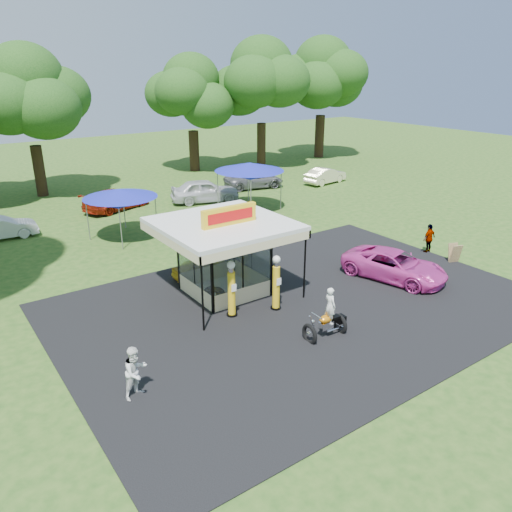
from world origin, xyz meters
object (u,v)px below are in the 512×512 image
object	(u,v)px
motorcycle	(328,317)
bg_car_b	(116,199)
gas_pump_left	(232,290)
tent_west	(120,194)
tent_east	(249,167)
bg_car_a	(0,228)
gas_pump_right	(276,284)
gas_station_kiosk	(224,256)
a_frame_sign	(455,253)
pink_sedan	(394,265)
kiosk_car	(201,268)
bg_car_e	(325,175)
spectator_east_b	(429,238)
spectator_west	(136,372)
bg_car_d	(254,180)
bg_car_c	(205,191)

from	to	relation	value
motorcycle	bg_car_b	size ratio (longest dim) A/B	0.41
gas_pump_left	tent_west	bearing A→B (deg)	89.66
tent_west	tent_east	world-z (taller)	tent_east
bg_car_a	gas_pump_right	bearing A→B (deg)	-150.44
gas_station_kiosk	gas_pump_right	size ratio (longest dim) A/B	2.21
a_frame_sign	gas_station_kiosk	bearing A→B (deg)	-178.43
gas_station_kiosk	pink_sedan	size ratio (longest dim) A/B	1.08
tent_east	kiosk_car	bearing A→B (deg)	-135.80
gas_pump_right	tent_west	bearing A→B (deg)	98.06
bg_car_e	tent_west	distance (m)	20.30
spectator_east_b	spectator_west	bearing A→B (deg)	6.51
kiosk_car	tent_east	distance (m)	12.47
gas_pump_right	bg_car_a	xyz separation A→B (m)	(-7.81, 16.73, -0.50)
pink_sedan	bg_car_d	bearing A→B (deg)	59.63
bg_car_b	bg_car_e	xyz separation A→B (m)	(17.88, -2.45, -0.05)
gas_pump_left	kiosk_car	bearing A→B (deg)	77.35
spectator_east_b	tent_east	bearing A→B (deg)	-78.35
bg_car_a	gas_pump_left	bearing A→B (deg)	-155.27
motorcycle	kiosk_car	xyz separation A→B (m)	(-1.15, 7.80, -0.33)
spectator_east_b	bg_car_e	xyz separation A→B (m)	(7.01, 15.95, -0.13)
spectator_east_b	tent_west	world-z (taller)	tent_west
gas_pump_left	spectator_east_b	size ratio (longest dim) A/B	1.49
spectator_west	gas_pump_right	bearing A→B (deg)	-1.64
gas_station_kiosk	spectator_west	xyz separation A→B (m)	(-6.27, -4.88, -0.91)
kiosk_car	spectator_west	bearing A→B (deg)	138.53
bg_car_e	motorcycle	bearing A→B (deg)	128.99
gas_pump_right	motorcycle	bearing A→B (deg)	-84.91
bg_car_e	tent_east	world-z (taller)	tent_east
a_frame_sign	bg_car_a	xyz separation A→B (m)	(-18.71, 17.87, 0.16)
motorcycle	spectator_west	bearing A→B (deg)	177.34
spectator_west	tent_west	world-z (taller)	tent_west
gas_station_kiosk	bg_car_d	distance (m)	20.65
gas_pump_right	spectator_east_b	world-z (taller)	gas_pump_right
bg_car_d	bg_car_a	bearing A→B (deg)	108.41
bg_car_c	bg_car_d	size ratio (longest dim) A/B	1.02
gas_pump_left	kiosk_car	world-z (taller)	gas_pump_left
gas_station_kiosk	bg_car_b	distance (m)	16.38
a_frame_sign	bg_car_a	bearing A→B (deg)	155.82
bg_car_a	bg_car_e	world-z (taller)	bg_car_e
bg_car_c	bg_car_a	bearing A→B (deg)	109.67
motorcycle	gas_pump_left	bearing A→B (deg)	124.22
bg_car_c	bg_car_e	world-z (taller)	bg_car_c
bg_car_b	bg_car_d	bearing A→B (deg)	-111.64
gas_pump_left	a_frame_sign	distance (m)	12.89
gas_pump_right	a_frame_sign	world-z (taller)	gas_pump_right
gas_station_kiosk	pink_sedan	bearing A→B (deg)	-24.36
a_frame_sign	bg_car_d	xyz separation A→B (m)	(1.11, 19.90, 0.18)
bg_car_a	bg_car_e	bearing A→B (deg)	-85.88
bg_car_a	bg_car_b	distance (m)	8.27
bg_car_d	tent_west	size ratio (longest dim) A/B	1.15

